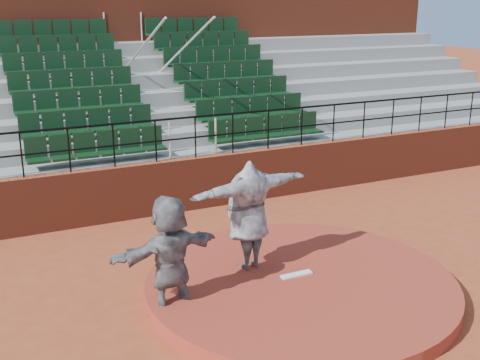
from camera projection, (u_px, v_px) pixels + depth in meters
ground at (300, 291)px, 10.74m from camera, size 90.00×90.00×0.00m
pitchers_mound at (301, 285)px, 10.70m from camera, size 5.50×5.50×0.25m
pitching_rubber at (296, 275)px, 10.79m from camera, size 0.60×0.15×0.03m
boundary_wall at (196, 183)px, 14.87m from camera, size 24.00×0.30×1.30m
wall_railing at (195, 128)px, 14.47m from camera, size 24.04×0.05×1.03m
seating_deck at (150, 125)px, 17.78m from camera, size 24.00×5.97×4.63m
press_box_facade at (113, 43)px, 20.59m from camera, size 24.00×3.00×7.10m
pitcher at (248, 215)px, 10.86m from camera, size 2.59×1.10×2.04m
fielder at (170, 256)px, 9.69m from camera, size 1.99×0.92×2.06m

